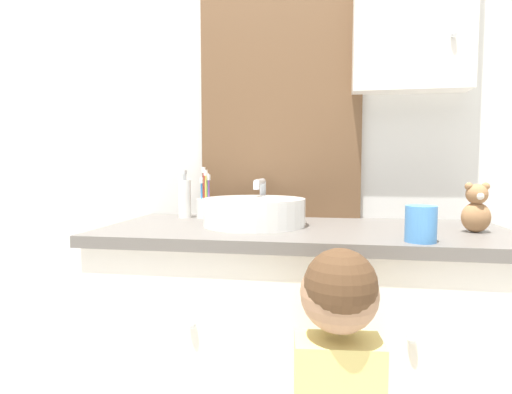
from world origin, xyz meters
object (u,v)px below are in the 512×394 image
sink_basin (255,211)px  drinking_cup (421,224)px  child_figure (338,394)px  toothbrush_holder (206,206)px  teddy_bear (476,209)px  soap_dispenser (185,198)px

sink_basin → drinking_cup: bearing=-25.5°
sink_basin → child_figure: sink_basin is taller
toothbrush_holder → child_figure: 0.85m
child_figure → teddy_bear: bearing=44.8°
toothbrush_holder → soap_dispenser: size_ratio=1.06×
child_figure → drinking_cup: 0.47m
toothbrush_holder → soap_dispenser: (-0.08, -0.00, 0.03)m
child_figure → drinking_cup: bearing=46.0°
toothbrush_holder → drinking_cup: bearing=-29.0°
soap_dispenser → child_figure: size_ratio=0.21×
soap_dispenser → drinking_cup: (0.78, -0.38, -0.03)m
soap_dispenser → drinking_cup: size_ratio=1.93×
sink_basin → teddy_bear: 0.68m
sink_basin → drinking_cup: size_ratio=4.12×
toothbrush_holder → drinking_cup: toothbrush_holder is taller
soap_dispenser → teddy_bear: bearing=-11.1°
child_figure → teddy_bear: size_ratio=5.85×
sink_basin → soap_dispenser: (-0.30, 0.16, 0.03)m
sink_basin → child_figure: bearing=-59.7°
sink_basin → toothbrush_holder: size_ratio=2.00×
toothbrush_holder → drinking_cup: 0.79m
sink_basin → teddy_bear: size_ratio=2.62×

